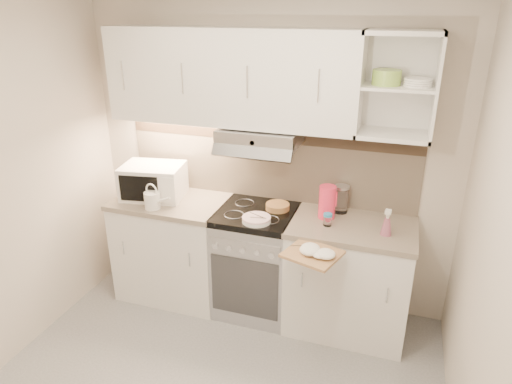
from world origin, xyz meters
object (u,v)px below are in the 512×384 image
microwave (153,181)px  watering_can (153,200)px  electric_range (256,261)px  cutting_board (312,254)px  pink_pitcher (327,202)px  glass_jar (341,199)px  spray_bottle (387,224)px  plate_stack (256,219)px

microwave → watering_can: microwave is taller
electric_range → cutting_board: bearing=-40.3°
watering_can → pink_pitcher: bearing=20.5°
pink_pitcher → glass_jar: pink_pitcher is taller
spray_bottle → glass_jar: bearing=148.2°
plate_stack → cutting_board: 0.56m
watering_can → glass_jar: bearing=24.9°
glass_jar → spray_bottle: 0.46m
electric_range → plate_stack: 0.51m
microwave → watering_can: (0.12, -0.22, -0.06)m
microwave → glass_jar: (1.53, 0.18, -0.03)m
electric_range → watering_can: size_ratio=3.64×
spray_bottle → cutting_board: (-0.44, -0.38, -0.11)m
watering_can → glass_jar: (1.41, 0.40, 0.04)m
watering_can → plate_stack: size_ratio=1.15×
pink_pitcher → glass_jar: 0.16m
watering_can → cutting_board: size_ratio=0.72×
cutting_board → electric_range: bearing=157.2°
plate_stack → spray_bottle: bearing=5.8°
pink_pitcher → spray_bottle: pink_pitcher is taller
microwave → plate_stack: bearing=-20.6°
electric_range → watering_can: 0.97m
plate_stack → cutting_board: plate_stack is taller
electric_range → pink_pitcher: pink_pitcher is taller
plate_stack → spray_bottle: (0.93, 0.09, 0.06)m
plate_stack → cutting_board: size_ratio=0.63×
pink_pitcher → spray_bottle: size_ratio=1.21×
pink_pitcher → plate_stack: bearing=-159.9°
cutting_board → glass_jar: bearing=100.4°
glass_jar → microwave: bearing=-173.1°
spray_bottle → plate_stack: bearing=-168.3°
electric_range → watering_can: bearing=-165.2°
pink_pitcher → cutting_board: pink_pitcher is taller
electric_range → plate_stack: (0.06, -0.18, 0.47)m
pink_pitcher → spray_bottle: 0.47m
electric_range → glass_jar: glass_jar is taller
glass_jar → spray_bottle: (0.36, -0.28, -0.03)m
glass_jar → cutting_board: bearing=-97.1°
glass_jar → spray_bottle: size_ratio=1.05×
watering_can → pink_pitcher: (1.33, 0.27, 0.05)m
microwave → spray_bottle: bearing=-12.5°
microwave → cutting_board: size_ratio=1.59×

